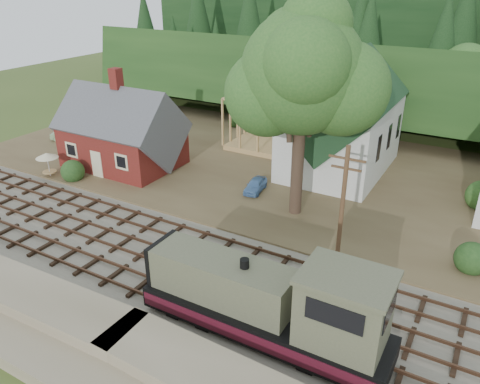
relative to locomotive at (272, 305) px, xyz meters
The scene contains 16 objects.
ground 7.40m from the locomotive, 154.86° to the left, with size 140.00×140.00×0.00m, color #384C1E.
embankment 8.72m from the locomotive, 139.32° to the right, with size 64.00×5.00×1.60m, color #7F7259.
railroad_bed 7.38m from the locomotive, 154.86° to the left, with size 64.00×11.00×0.16m, color #726B5B.
village_flat 22.05m from the locomotive, 106.94° to the left, with size 64.00×26.00×0.30m, color brown.
hillside 45.51m from the locomotive, 98.09° to the left, with size 70.00×28.00×8.00m, color #1E3F19.
ridge 61.38m from the locomotive, 95.99° to the left, with size 80.00×20.00×12.00m, color black.
depot 26.43m from the locomotive, 147.99° to the left, with size 10.80×7.41×9.00m.
church 23.29m from the locomotive, 100.97° to the left, with size 8.40×15.17×13.00m.
timber_frame 27.93m from the locomotive, 116.37° to the left, with size 8.20×6.20×6.99m.
lattice_tower 34.29m from the locomotive, 111.80° to the left, with size 3.20×3.20×12.12m.
big_tree 15.91m from the locomotive, 107.91° to the left, with size 10.90×8.40×14.70m.
telegraph_pole_near 8.47m from the locomotive, 85.79° to the left, with size 2.20×0.28×8.00m.
locomotive is the anchor object (origin of this frame).
car_blue 17.25m from the locomotive, 120.68° to the left, with size 1.27×3.15×1.07m, color #5886BE.
car_green 36.42m from the locomotive, 153.82° to the left, with size 1.14×3.28×1.08m, color #83AC77.
patio_set 27.67m from the locomotive, 162.10° to the left, with size 1.94×1.94×2.16m.
Camera 1 is at (14.09, -19.58, 16.88)m, focal length 35.00 mm.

